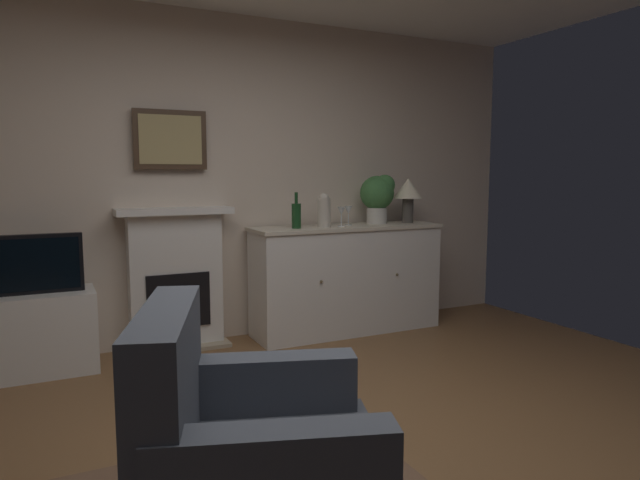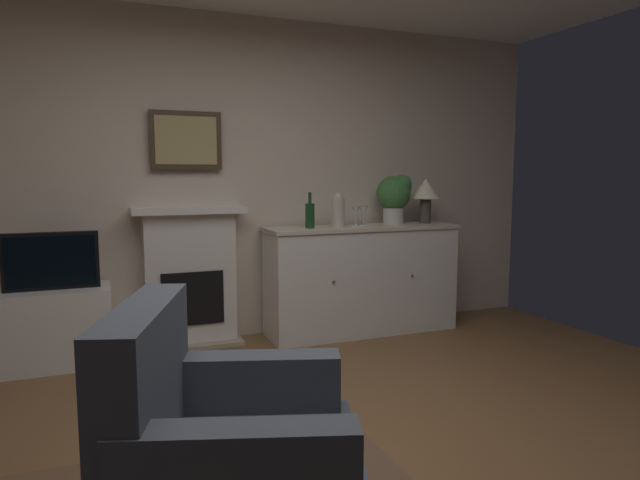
{
  "view_description": "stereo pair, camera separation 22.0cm",
  "coord_description": "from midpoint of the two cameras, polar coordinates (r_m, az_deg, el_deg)",
  "views": [
    {
      "loc": [
        -1.2,
        -2.1,
        1.35
      ],
      "look_at": [
        0.12,
        0.6,
        1.0
      ],
      "focal_mm": 31.41,
      "sensor_mm": 36.0,
      "label": 1
    },
    {
      "loc": [
        -1.0,
        -2.19,
        1.35
      ],
      "look_at": [
        0.12,
        0.6,
        1.0
      ],
      "focal_mm": 31.41,
      "sensor_mm": 36.0,
      "label": 2
    }
  ],
  "objects": [
    {
      "name": "framed_picture",
      "position": [
        4.5,
        -16.38,
        9.77
      ],
      "size": [
        0.55,
        0.04,
        0.45
      ],
      "color": "#473323"
    },
    {
      "name": "fireplace_unit",
      "position": [
        4.52,
        -15.84,
        -3.81
      ],
      "size": [
        0.87,
        0.3,
        1.1
      ],
      "color": "white",
      "rests_on": "ground_plane"
    },
    {
      "name": "table_lamp",
      "position": [
        5.06,
        7.74,
        4.91
      ],
      "size": [
        0.26,
        0.26,
        0.4
      ],
      "color": "#4C4742",
      "rests_on": "sideboard_cabinet"
    },
    {
      "name": "vase_decorative",
      "position": [
        4.59,
        -0.97,
        3.05
      ],
      "size": [
        0.11,
        0.11,
        0.28
      ],
      "color": "beige",
      "rests_on": "sideboard_cabinet"
    },
    {
      "name": "wine_glass_left",
      "position": [
        4.67,
        0.85,
        2.89
      ],
      "size": [
        0.07,
        0.07,
        0.16
      ],
      "color": "silver",
      "rests_on": "sideboard_cabinet"
    },
    {
      "name": "sideboard_cabinet",
      "position": [
        4.82,
        1.43,
        -3.96
      ],
      "size": [
        1.66,
        0.49,
        0.92
      ],
      "color": "white",
      "rests_on": "ground_plane"
    },
    {
      "name": "tv_cabinet",
      "position": [
        4.36,
        -28.18,
        -8.38
      ],
      "size": [
        0.75,
        0.42,
        0.56
      ],
      "color": "white",
      "rests_on": "ground_plane"
    },
    {
      "name": "potted_plant_small",
      "position": [
        4.94,
        4.69,
        4.64
      ],
      "size": [
        0.3,
        0.3,
        0.43
      ],
      "color": "beige",
      "rests_on": "sideboard_cabinet"
    },
    {
      "name": "wine_glass_center",
      "position": [
        4.78,
        1.6,
        2.98
      ],
      "size": [
        0.07,
        0.07,
        0.16
      ],
      "color": "silver",
      "rests_on": "sideboard_cabinet"
    },
    {
      "name": "armchair",
      "position": [
        2.08,
        -10.46,
        -21.27
      ],
      "size": [
        1.01,
        0.98,
        0.92
      ],
      "color": "#474C56",
      "rests_on": "ground_plane"
    },
    {
      "name": "tv_set",
      "position": [
        4.24,
        -28.55,
        -2.19
      ],
      "size": [
        0.62,
        0.07,
        0.4
      ],
      "color": "black",
      "rests_on": "tv_cabinet"
    },
    {
      "name": "wine_bottle",
      "position": [
        4.5,
        -3.83,
        2.55
      ],
      "size": [
        0.08,
        0.08,
        0.29
      ],
      "color": "#193F1E",
      "rests_on": "sideboard_cabinet"
    },
    {
      "name": "wall_rear",
      "position": [
        4.64,
        -12.4,
        6.02
      ],
      "size": [
        5.81,
        0.06,
        2.62
      ],
      "primitive_type": "cube",
      "color": "beige",
      "rests_on": "ground_plane"
    }
  ]
}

